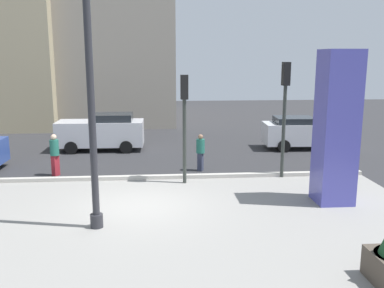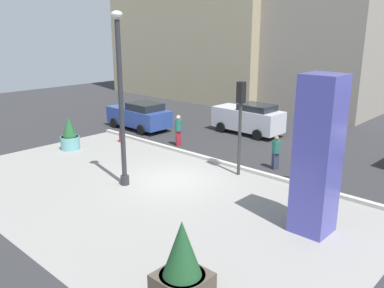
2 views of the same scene
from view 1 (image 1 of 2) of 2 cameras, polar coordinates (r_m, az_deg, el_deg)
name	(u,v)px [view 1 (image 1 of 2)]	position (r m, az deg, el deg)	size (l,w,h in m)	color
ground_plane	(143,173)	(17.97, -6.55, -3.94)	(60.00, 60.00, 0.00)	#2D2D30
plaza_pavement	(136,231)	(12.29, -7.49, -11.42)	(18.00, 10.00, 0.02)	gray
curb_strip	(142,177)	(17.10, -6.65, -4.47)	(18.00, 0.24, 0.16)	#B7B2A8
lamp_post	(91,110)	(11.84, -13.32, 4.45)	(0.44, 0.44, 6.93)	#2D2D33
art_pillar_blue	(336,128)	(14.61, 18.77, 2.02)	(1.16, 1.16, 5.03)	#4C4CAD
traffic_light_corner	(285,101)	(17.14, 12.33, 5.71)	(0.28, 0.42, 4.60)	#333833
traffic_light_far_side	(184,111)	(15.95, -1.03, 4.49)	(0.28, 0.42, 4.14)	#333833
car_curb_west	(102,132)	(22.63, -11.98, 1.61)	(4.44, 2.01, 1.91)	silver
car_passing_lane	(305,132)	(23.32, 14.85, 1.53)	(4.49, 2.13, 1.69)	silver
pedestrian_by_curb	(55,153)	(18.20, -17.92, -1.12)	(0.49, 0.49, 1.72)	maroon
pedestrian_on_sidewalk	(200,151)	(18.09, 1.14, -0.90)	(0.47, 0.47, 1.59)	#33384C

